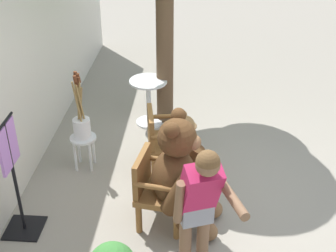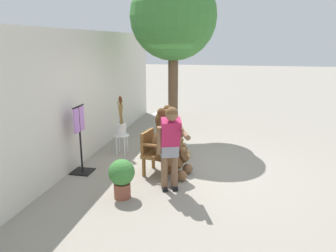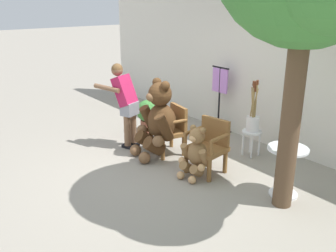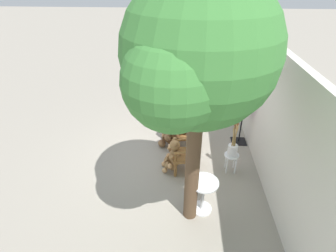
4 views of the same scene
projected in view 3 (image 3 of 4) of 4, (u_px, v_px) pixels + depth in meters
The scene contains 12 objects.
ground_plane at pixel (159, 171), 6.06m from camera, with size 60.00×60.00×0.00m, color gray.
back_wall at pixel (261, 69), 6.99m from camera, with size 10.00×0.16×2.80m, color silver.
wooden_chair_left at pixel (170, 128), 6.64m from camera, with size 0.64×0.60×0.86m.
wooden_chair_right at pixel (209, 145), 5.90m from camera, with size 0.64×0.60×0.86m.
teddy_bear_large at pixel (158, 120), 6.44m from camera, with size 0.84×0.83×1.37m.
teddy_bear_small at pixel (196, 153), 5.74m from camera, with size 0.51×0.50×0.83m.
person_visitor at pixel (125, 99), 6.79m from camera, with size 0.70×0.65×1.55m.
white_stool at pixel (252, 137), 6.55m from camera, with size 0.34×0.34×0.46m.
brush_bucket at pixel (253, 119), 6.44m from camera, with size 0.22×0.22×0.90m.
round_side_table at pixel (286, 166), 5.19m from camera, with size 0.56×0.56×0.72m.
potted_plant at pixel (147, 114), 7.69m from camera, with size 0.44×0.44×0.68m.
clothing_display_stand at pixel (219, 98), 7.58m from camera, with size 0.44×0.40×1.36m.
Camera 3 is at (4.44, -3.23, 2.67)m, focal length 40.00 mm.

